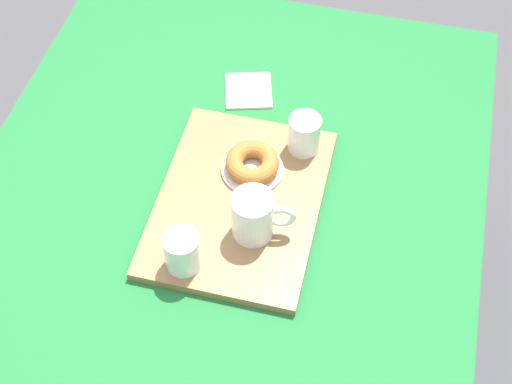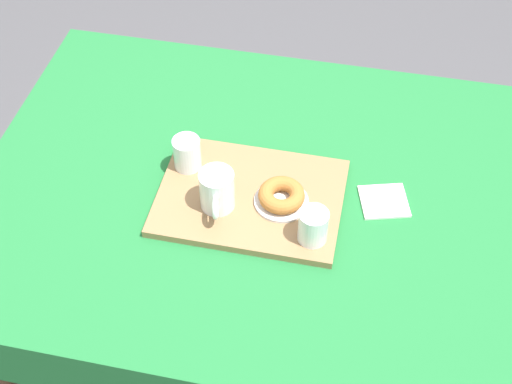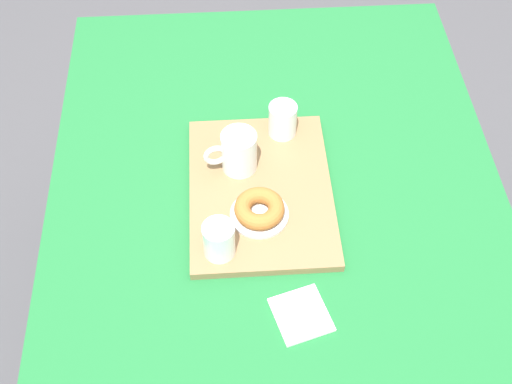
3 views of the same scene
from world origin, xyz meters
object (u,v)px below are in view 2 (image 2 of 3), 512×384
(water_glass_near, at_px, (187,154))
(dining_table, at_px, (248,216))
(water_glass_far, at_px, (313,227))
(donut_plate_left, at_px, (281,201))
(paper_napkin, at_px, (384,201))
(sugar_donut_left, at_px, (282,195))
(serving_tray, at_px, (250,198))
(tea_mug_left, at_px, (217,191))

(water_glass_near, bearing_deg, dining_table, 170.62)
(dining_table, distance_m, water_glass_near, 0.22)
(water_glass_far, relative_size, donut_plate_left, 0.65)
(donut_plate_left, xyz_separation_m, paper_napkin, (-0.23, -0.07, -0.02))
(water_glass_near, height_order, water_glass_far, same)
(donut_plate_left, bearing_deg, dining_table, -26.78)
(donut_plate_left, xyz_separation_m, sugar_donut_left, (0.00, 0.00, 0.02))
(donut_plate_left, bearing_deg, sugar_donut_left, 90.00)
(water_glass_near, height_order, paper_napkin, water_glass_near)
(water_glass_far, xyz_separation_m, sugar_donut_left, (0.08, -0.09, -0.01))
(serving_tray, distance_m, water_glass_far, 0.19)
(dining_table, xyz_separation_m, sugar_donut_left, (-0.09, 0.04, 0.15))
(tea_mug_left, relative_size, paper_napkin, 1.11)
(serving_tray, xyz_separation_m, water_glass_far, (-0.16, 0.09, 0.05))
(water_glass_near, relative_size, water_glass_far, 1.00)
(dining_table, height_order, water_glass_near, water_glass_near)
(dining_table, relative_size, water_glass_far, 15.88)
(dining_table, bearing_deg, tea_mug_left, 57.65)
(donut_plate_left, height_order, sugar_donut_left, sugar_donut_left)
(tea_mug_left, distance_m, donut_plate_left, 0.15)
(tea_mug_left, xyz_separation_m, sugar_donut_left, (-0.14, -0.04, -0.02))
(dining_table, xyz_separation_m, donut_plate_left, (-0.09, 0.04, 0.13))
(water_glass_far, distance_m, donut_plate_left, 0.12)
(water_glass_near, bearing_deg, paper_napkin, 179.55)
(dining_table, height_order, serving_tray, serving_tray)
(donut_plate_left, bearing_deg, paper_napkin, -164.09)
(tea_mug_left, xyz_separation_m, paper_napkin, (-0.37, -0.10, -0.06))
(serving_tray, height_order, paper_napkin, serving_tray)
(dining_table, xyz_separation_m, water_glass_near, (0.15, -0.02, 0.16))
(dining_table, distance_m, donut_plate_left, 0.16)
(water_glass_far, height_order, sugar_donut_left, water_glass_far)
(serving_tray, bearing_deg, water_glass_near, -20.50)
(sugar_donut_left, distance_m, paper_napkin, 0.24)
(tea_mug_left, xyz_separation_m, water_glass_far, (-0.22, 0.05, -0.01))
(paper_napkin, bearing_deg, water_glass_far, 46.19)
(dining_table, relative_size, donut_plate_left, 10.32)
(serving_tray, relative_size, water_glass_near, 5.23)
(dining_table, relative_size, sugar_donut_left, 12.10)
(dining_table, bearing_deg, water_glass_far, 142.79)
(water_glass_near, xyz_separation_m, water_glass_far, (-0.32, 0.15, -0.00))
(serving_tray, bearing_deg, sugar_donut_left, 174.03)
(dining_table, bearing_deg, paper_napkin, -176.19)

